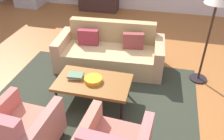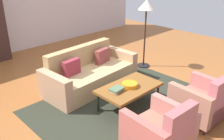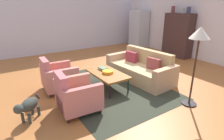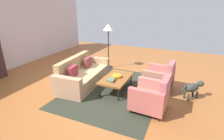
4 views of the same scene
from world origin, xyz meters
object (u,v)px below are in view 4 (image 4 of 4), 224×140
at_px(dog, 193,88).
at_px(armchair_right, 161,79).
at_px(armchair_left, 152,97).
at_px(coffee_table, 116,78).
at_px(book_stack, 111,80).
at_px(fruit_bowl, 116,76).
at_px(couch, 82,75).
at_px(floor_lamp, 108,31).

bearing_deg(dog, armchair_right, 124.19).
bearing_deg(armchair_right, armchair_left, -176.06).
height_order(coffee_table, book_stack, book_stack).
xyz_separation_m(fruit_bowl, book_stack, (-0.31, 0.03, 0.00)).
xyz_separation_m(armchair_left, dog, (1.02, -0.88, -0.03)).
xyz_separation_m(couch, armchair_left, (-0.60, -2.35, 0.06)).
relative_size(couch, armchair_right, 2.45).
distance_m(couch, floor_lamp, 2.11).
bearing_deg(couch, armchair_left, 72.09).
relative_size(book_stack, dog, 0.48).
bearing_deg(armchair_left, book_stack, 79.20).
height_order(coffee_table, fruit_bowl, fruit_bowl).
distance_m(coffee_table, dog, 2.09).
bearing_deg(fruit_bowl, armchair_right, -63.25).
bearing_deg(fruit_bowl, book_stack, 173.92).
distance_m(coffee_table, armchair_left, 1.31).
bearing_deg(coffee_table, couch, 90.26).
bearing_deg(armchair_left, fruit_bowl, 65.66).
bearing_deg(fruit_bowl, coffee_table, -180.00).
xyz_separation_m(couch, armchair_right, (0.60, -2.35, 0.06)).
height_order(armchair_right, book_stack, armchair_right).
bearing_deg(couch, floor_lamp, 172.54).
height_order(couch, coffee_table, couch).
distance_m(couch, armchair_left, 2.43).
xyz_separation_m(book_stack, floor_lamp, (2.05, 1.04, 0.99)).
distance_m(fruit_bowl, book_stack, 0.31).
relative_size(coffee_table, dog, 2.21).
bearing_deg(dog, couch, 142.90).
xyz_separation_m(coffee_table, fruit_bowl, (0.01, 0.00, 0.07)).
relative_size(couch, armchair_left, 2.45).
relative_size(coffee_table, floor_lamp, 0.70).
relative_size(fruit_bowl, book_stack, 1.11).
relative_size(floor_lamp, dog, 3.16).
distance_m(couch, coffee_table, 1.19).
bearing_deg(coffee_table, floor_lamp, 31.42).
xyz_separation_m(fruit_bowl, dog, (0.41, -2.05, -0.14)).
height_order(armchair_left, fruit_bowl, armchair_left).
bearing_deg(floor_lamp, armchair_right, -117.32).
bearing_deg(fruit_bowl, couch, 90.63).
bearing_deg(couch, fruit_bowl, 86.99).
xyz_separation_m(armchair_left, book_stack, (0.30, 1.20, 0.11)).
height_order(armchair_left, armchair_right, same).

